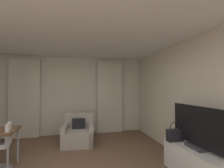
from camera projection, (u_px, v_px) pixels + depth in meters
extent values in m
cube|color=beige|center=(70.00, 95.00, 5.42)|extent=(5.12, 0.06, 2.60)
cube|color=beige|center=(201.00, 101.00, 3.06)|extent=(0.06, 6.12, 2.60)
cube|color=white|center=(65.00, 20.00, 2.50)|extent=(5.12, 6.12, 0.06)
cube|color=beige|center=(24.00, 98.00, 4.97)|extent=(0.90, 0.06, 2.50)
cube|color=beige|center=(110.00, 97.00, 5.61)|extent=(0.90, 0.06, 2.50)
cube|color=#B2A899|center=(78.00, 137.00, 4.40)|extent=(0.90, 0.93, 0.40)
cube|color=#B2A899|center=(79.00, 120.00, 4.76)|extent=(0.83, 0.22, 0.41)
cube|color=#B2A899|center=(91.00, 134.00, 4.45)|extent=(0.20, 0.86, 0.54)
cube|color=#B2A899|center=(65.00, 135.00, 4.36)|extent=(0.20, 0.86, 0.54)
cube|color=black|center=(79.00, 125.00, 4.54)|extent=(0.38, 0.24, 0.37)
cylinder|color=#99999E|center=(18.00, 145.00, 3.34)|extent=(0.04, 0.04, 0.71)
cylinder|color=#99999E|center=(8.00, 156.00, 2.82)|extent=(0.04, 0.04, 0.71)
cube|color=silver|center=(9.00, 132.00, 3.04)|extent=(0.13, 0.36, 0.34)
cube|color=white|center=(196.00, 164.00, 2.70)|extent=(0.47, 1.24, 0.53)
cube|color=#333338|center=(197.00, 147.00, 2.70)|extent=(0.20, 0.36, 0.06)
cube|color=black|center=(196.00, 125.00, 2.70)|extent=(0.04, 1.12, 0.66)
cube|color=black|center=(175.00, 135.00, 3.08)|extent=(0.30, 0.14, 0.22)
torus|color=black|center=(175.00, 127.00, 3.08)|extent=(0.20, 0.02, 0.20)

